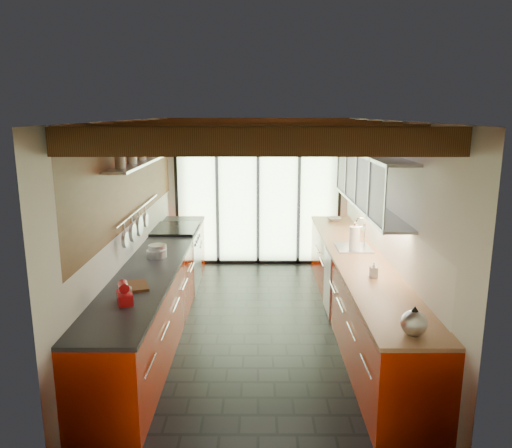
{
  "coord_description": "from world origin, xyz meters",
  "views": [
    {
      "loc": [
        -0.0,
        -6.04,
        2.69
      ],
      "look_at": [
        -0.03,
        0.4,
        1.25
      ],
      "focal_mm": 35.0,
      "sensor_mm": 36.0,
      "label": 1
    }
  ],
  "objects_px": {
    "stand_mixer": "(125,294)",
    "soap_bottle": "(374,270)",
    "bowl": "(334,219)",
    "kettle": "(414,321)",
    "paper_towel": "(354,238)"
  },
  "relations": [
    {
      "from": "kettle",
      "to": "soap_bottle",
      "type": "height_order",
      "value": "kettle"
    },
    {
      "from": "kettle",
      "to": "paper_towel",
      "type": "distance_m",
      "value": 2.57
    },
    {
      "from": "stand_mixer",
      "to": "soap_bottle",
      "type": "height_order",
      "value": "stand_mixer"
    },
    {
      "from": "stand_mixer",
      "to": "soap_bottle",
      "type": "relative_size",
      "value": 1.53
    },
    {
      "from": "stand_mixer",
      "to": "bowl",
      "type": "distance_m",
      "value": 4.48
    },
    {
      "from": "stand_mixer",
      "to": "paper_towel",
      "type": "relative_size",
      "value": 0.74
    },
    {
      "from": "kettle",
      "to": "bowl",
      "type": "height_order",
      "value": "kettle"
    },
    {
      "from": "stand_mixer",
      "to": "paper_towel",
      "type": "bearing_deg",
      "value": 36.6
    },
    {
      "from": "kettle",
      "to": "paper_towel",
      "type": "xyz_separation_m",
      "value": [
        0.0,
        2.57,
        0.04
      ]
    },
    {
      "from": "soap_bottle",
      "to": "bowl",
      "type": "height_order",
      "value": "soap_bottle"
    },
    {
      "from": "kettle",
      "to": "bowl",
      "type": "relative_size",
      "value": 1.25
    },
    {
      "from": "kettle",
      "to": "soap_bottle",
      "type": "distance_m",
      "value": 1.44
    },
    {
      "from": "stand_mixer",
      "to": "paper_towel",
      "type": "distance_m",
      "value": 3.16
    },
    {
      "from": "paper_towel",
      "to": "bowl",
      "type": "xyz_separation_m",
      "value": [
        0.0,
        1.8,
        -0.13
      ]
    },
    {
      "from": "stand_mixer",
      "to": "kettle",
      "type": "distance_m",
      "value": 2.63
    }
  ]
}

